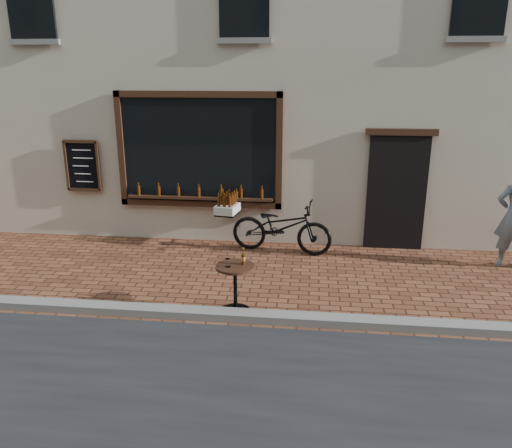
# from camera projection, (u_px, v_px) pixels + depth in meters

# --- Properties ---
(ground) EXTENTS (90.00, 90.00, 0.00)m
(ground) POSITION_uv_depth(u_px,v_px,m) (285.00, 329.00, 6.74)
(ground) COLOR #542B1B
(ground) RESTS_ON ground
(kerb) EXTENTS (90.00, 0.25, 0.12)m
(kerb) POSITION_uv_depth(u_px,v_px,m) (286.00, 318.00, 6.91)
(kerb) COLOR slate
(kerb) RESTS_ON ground
(cargo_bicycle) EXTENTS (2.29, 0.98, 1.08)m
(cargo_bicycle) POSITION_uv_depth(u_px,v_px,m) (279.00, 226.00, 9.44)
(cargo_bicycle) COLOR black
(cargo_bicycle) RESTS_ON ground
(bistro_table) EXTENTS (0.56, 0.56, 0.95)m
(bistro_table) POSITION_uv_depth(u_px,v_px,m) (235.00, 279.00, 7.09)
(bistro_table) COLOR black
(bistro_table) RESTS_ON ground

